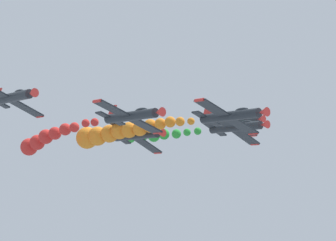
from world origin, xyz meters
TOP-DOWN VIEW (x-y plane):
  - airplane_lead at (0.57, 11.86)m, footprint 9.07×10.35m
  - smoke_trail_lead at (2.91, -7.87)m, footprint 5.60×19.12m
  - airplane_left_inner at (-9.35, 2.96)m, footprint 8.85×10.35m
  - smoke_trail_left_inner at (-7.82, -13.65)m, footprint 3.78×14.60m
  - airplane_right_inner at (9.15, 4.45)m, footprint 9.14×10.35m
  - smoke_trail_right_inner at (9.42, -14.51)m, footprint 2.41×17.30m
  - airplane_left_outer at (0.06, -6.38)m, footprint 8.73×10.35m
  - airplane_right_outer at (-18.97, -6.46)m, footprint 8.95×10.35m
  - airplane_trailing at (18.79, -6.25)m, footprint 8.96×10.35m

SIDE VIEW (x-z plane):
  - smoke_trail_right_inner at x=9.42m, z-range 59.54..63.60m
  - airplane_left_outer at x=0.06m, z-range 59.81..64.36m
  - smoke_trail_lead at x=2.91m, z-range 60.55..64.11m
  - smoke_trail_left_inner at x=-7.82m, z-range 61.84..63.96m
  - airplane_left_inner at x=-9.35m, z-range 60.92..65.22m
  - airplane_lead at x=0.57m, z-range 61.33..65.04m
  - airplane_right_inner at x=9.15m, z-range 61.43..64.96m
  - airplane_right_outer at x=-18.97m, z-range 63.15..67.18m
  - airplane_trailing at x=18.79m, z-range 63.57..67.58m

